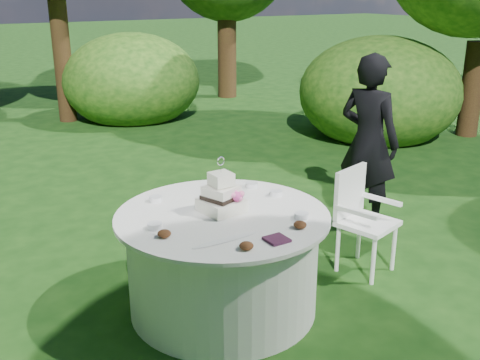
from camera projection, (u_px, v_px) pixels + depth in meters
name	position (u px, v px, depth m)	size (l,w,h in m)	color
ground	(223.00, 307.00, 4.30)	(80.00, 80.00, 0.00)	#12380F
napkins	(277.00, 239.00, 3.61)	(0.14, 0.14, 0.02)	#441D35
feather_plume	(225.00, 240.00, 3.61)	(0.48, 0.07, 0.01)	white
guest	(368.00, 142.00, 5.55)	(0.64, 0.42, 1.75)	black
table	(223.00, 261.00, 4.18)	(1.56, 1.56, 0.77)	white
cake	(222.00, 197.00, 4.06)	(0.31, 0.31, 0.42)	beige
chair	(360.00, 212.00, 4.74)	(0.52, 0.52, 0.89)	white
votives	(229.00, 203.00, 4.21)	(1.17, 0.95, 0.04)	white
petal_cups	(235.00, 219.00, 3.89)	(0.95, 1.16, 0.05)	#562D16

